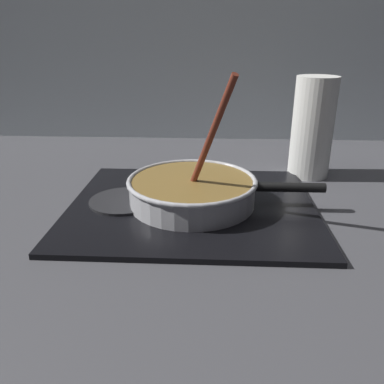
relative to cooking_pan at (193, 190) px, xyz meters
The scene contains 7 objects.
ground 0.17m from the cooking_pan, 129.88° to the right, with size 2.40×1.60×0.04m, color #4C4C51.
backsplash_wall 0.71m from the cooking_pan, 98.65° to the left, with size 2.40×0.02×0.55m, color silver.
hob_plate 0.04m from the cooking_pan, 166.41° to the left, with size 0.56×0.48×0.01m, color black.
burner_ring 0.03m from the cooking_pan, 166.41° to the left, with size 0.17×0.17×0.01m, color #592D0C.
spare_burner 0.17m from the cooking_pan, behind, with size 0.16×0.16×0.01m, color #262628.
cooking_pan is the anchor object (origin of this frame).
paper_towel_roll 0.41m from the cooking_pan, 37.95° to the left, with size 0.11×0.11×0.27m, color white.
Camera 1 is at (0.14, -0.70, 0.38)m, focal length 36.17 mm.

